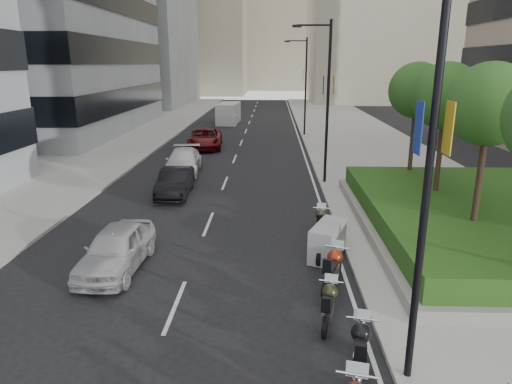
{
  "coord_description": "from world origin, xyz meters",
  "views": [
    {
      "loc": [
        1.28,
        -7.7,
        6.79
      ],
      "look_at": [
        0.65,
        9.12,
        2.0
      ],
      "focal_mm": 32.0,
      "sensor_mm": 36.0,
      "label": 1
    }
  ],
  "objects_px": {
    "motorcycle_3": "(328,304)",
    "car_c": "(183,161)",
    "motorcycle_6": "(320,223)",
    "car_d": "(205,138)",
    "car_a": "(116,249)",
    "car_b": "(175,182)",
    "motorcycle_2": "(360,349)",
    "lamp_post_1": "(325,95)",
    "motorcycle_5": "(328,241)",
    "motorcycle_4": "(333,268)",
    "lamp_post_0": "(422,156)",
    "lamp_post_2": "(304,82)",
    "delivery_van": "(228,114)"
  },
  "relations": [
    {
      "from": "motorcycle_3",
      "to": "car_c",
      "type": "bearing_deg",
      "value": 35.95
    },
    {
      "from": "motorcycle_6",
      "to": "car_d",
      "type": "xyz_separation_m",
      "value": [
        -7.51,
        19.6,
        0.24
      ]
    },
    {
      "from": "car_a",
      "to": "car_b",
      "type": "distance_m",
      "value": 9.06
    },
    {
      "from": "motorcycle_3",
      "to": "car_b",
      "type": "relative_size",
      "value": 0.46
    },
    {
      "from": "car_a",
      "to": "motorcycle_2",
      "type": "bearing_deg",
      "value": -32.92
    },
    {
      "from": "lamp_post_1",
      "to": "car_b",
      "type": "bearing_deg",
      "value": -162.22
    },
    {
      "from": "motorcycle_3",
      "to": "car_d",
      "type": "height_order",
      "value": "car_d"
    },
    {
      "from": "motorcycle_5",
      "to": "motorcycle_3",
      "type": "bearing_deg",
      "value": -163.37
    },
    {
      "from": "motorcycle_4",
      "to": "car_b",
      "type": "bearing_deg",
      "value": 55.57
    },
    {
      "from": "lamp_post_0",
      "to": "lamp_post_1",
      "type": "height_order",
      "value": "same"
    },
    {
      "from": "lamp_post_1",
      "to": "car_c",
      "type": "distance_m",
      "value": 9.9
    },
    {
      "from": "lamp_post_1",
      "to": "motorcycle_4",
      "type": "distance_m",
      "value": 13.38
    },
    {
      "from": "lamp_post_2",
      "to": "lamp_post_0",
      "type": "bearing_deg",
      "value": -90.0
    },
    {
      "from": "motorcycle_2",
      "to": "motorcycle_5",
      "type": "height_order",
      "value": "motorcycle_5"
    },
    {
      "from": "lamp_post_1",
      "to": "motorcycle_4",
      "type": "relative_size",
      "value": 4.14
    },
    {
      "from": "lamp_post_1",
      "to": "motorcycle_4",
      "type": "height_order",
      "value": "lamp_post_1"
    },
    {
      "from": "lamp_post_1",
      "to": "motorcycle_4",
      "type": "xyz_separation_m",
      "value": [
        -0.95,
        -12.58,
        -4.46
      ]
    },
    {
      "from": "lamp_post_1",
      "to": "car_b",
      "type": "distance_m",
      "value": 9.46
    },
    {
      "from": "lamp_post_0",
      "to": "car_b",
      "type": "bearing_deg",
      "value": 118.99
    },
    {
      "from": "motorcycle_6",
      "to": "car_c",
      "type": "relative_size",
      "value": 0.41
    },
    {
      "from": "car_d",
      "to": "motorcycle_4",
      "type": "bearing_deg",
      "value": -77.56
    },
    {
      "from": "lamp_post_2",
      "to": "motorcycle_3",
      "type": "relative_size",
      "value": 4.54
    },
    {
      "from": "lamp_post_2",
      "to": "car_a",
      "type": "bearing_deg",
      "value": -105.3
    },
    {
      "from": "motorcycle_6",
      "to": "car_b",
      "type": "relative_size",
      "value": 0.48
    },
    {
      "from": "lamp_post_1",
      "to": "motorcycle_6",
      "type": "distance_m",
      "value": 9.44
    },
    {
      "from": "lamp_post_0",
      "to": "lamp_post_1",
      "type": "bearing_deg",
      "value": 90.0
    },
    {
      "from": "car_b",
      "to": "car_a",
      "type": "bearing_deg",
      "value": -92.85
    },
    {
      "from": "motorcycle_2",
      "to": "car_c",
      "type": "bearing_deg",
      "value": 33.34
    },
    {
      "from": "motorcycle_2",
      "to": "motorcycle_6",
      "type": "relative_size",
      "value": 1.01
    },
    {
      "from": "lamp_post_0",
      "to": "motorcycle_6",
      "type": "relative_size",
      "value": 4.29
    },
    {
      "from": "motorcycle_6",
      "to": "lamp_post_0",
      "type": "bearing_deg",
      "value": -165.79
    },
    {
      "from": "lamp_post_0",
      "to": "lamp_post_2",
      "type": "bearing_deg",
      "value": 90.0
    },
    {
      "from": "motorcycle_3",
      "to": "lamp_post_1",
      "type": "bearing_deg",
      "value": 7.99
    },
    {
      "from": "car_c",
      "to": "car_d",
      "type": "distance_m",
      "value": 8.85
    },
    {
      "from": "motorcycle_4",
      "to": "car_a",
      "type": "bearing_deg",
      "value": 102.82
    },
    {
      "from": "lamp_post_0",
      "to": "car_a",
      "type": "bearing_deg",
      "value": 146.44
    },
    {
      "from": "lamp_post_1",
      "to": "car_b",
      "type": "relative_size",
      "value": 2.08
    },
    {
      "from": "lamp_post_0",
      "to": "motorcycle_5",
      "type": "xyz_separation_m",
      "value": [
        -0.86,
        6.63,
        -4.44
      ]
    },
    {
      "from": "car_a",
      "to": "car_b",
      "type": "bearing_deg",
      "value": 91.39
    },
    {
      "from": "delivery_van",
      "to": "motorcycle_2",
      "type": "bearing_deg",
      "value": -76.71
    },
    {
      "from": "lamp_post_2",
      "to": "delivery_van",
      "type": "bearing_deg",
      "value": 131.8
    },
    {
      "from": "lamp_post_2",
      "to": "motorcycle_4",
      "type": "height_order",
      "value": "lamp_post_2"
    },
    {
      "from": "car_a",
      "to": "car_d",
      "type": "xyz_separation_m",
      "value": [
        -0.31,
        22.98,
        0.05
      ]
    },
    {
      "from": "motorcycle_3",
      "to": "car_b",
      "type": "bearing_deg",
      "value": 42.03
    },
    {
      "from": "motorcycle_5",
      "to": "car_c",
      "type": "height_order",
      "value": "car_c"
    },
    {
      "from": "car_b",
      "to": "motorcycle_4",
      "type": "bearing_deg",
      "value": -57.04
    },
    {
      "from": "car_c",
      "to": "delivery_van",
      "type": "bearing_deg",
      "value": 84.44
    },
    {
      "from": "motorcycle_2",
      "to": "motorcycle_4",
      "type": "height_order",
      "value": "motorcycle_4"
    },
    {
      "from": "lamp_post_2",
      "to": "motorcycle_4",
      "type": "distance_m",
      "value": 30.92
    },
    {
      "from": "motorcycle_6",
      "to": "car_b",
      "type": "distance_m",
      "value": 9.09
    }
  ]
}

